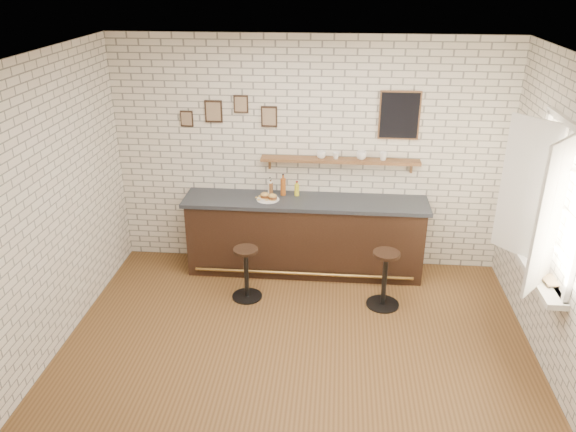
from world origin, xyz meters
name	(u,v)px	position (x,y,z in m)	size (l,w,h in m)	color
ground	(296,349)	(0.00, 0.00, 0.00)	(5.00, 5.00, 0.00)	brown
bar_counter	(305,236)	(-0.02, 1.70, 0.51)	(3.10, 0.65, 1.01)	black
sandwich_plate	(268,199)	(-0.49, 1.66, 1.02)	(0.28, 0.28, 0.01)	white
ciabatta_sandwich	(269,196)	(-0.48, 1.66, 1.06)	(0.23, 0.15, 0.07)	tan
potato_chips	(266,199)	(-0.51, 1.66, 1.02)	(0.26, 0.18, 0.00)	#E6BD51
bitters_bottle_brown	(271,188)	(-0.48, 1.84, 1.10)	(0.06, 0.06, 0.21)	brown
bitters_bottle_white	(270,188)	(-0.48, 1.84, 1.11)	(0.06, 0.06, 0.24)	silver
bitters_bottle_amber	(283,187)	(-0.31, 1.84, 1.13)	(0.07, 0.07, 0.29)	#994D18
condiment_bottle_yellow	(297,190)	(-0.14, 1.84, 1.09)	(0.06, 0.06, 0.19)	yellow
bar_stool_left	(246,272)	(-0.68, 0.96, 0.36)	(0.39, 0.39, 0.66)	black
bar_stool_right	(385,277)	(0.97, 0.93, 0.38)	(0.39, 0.39, 0.71)	black
wall_shelf	(340,160)	(0.40, 1.90, 1.48)	(2.00, 0.18, 0.18)	brown
shelf_cup_a	(321,155)	(0.16, 1.90, 1.55)	(0.12, 0.12, 0.09)	white
shelf_cup_b	(336,156)	(0.35, 1.90, 1.54)	(0.09, 0.09, 0.08)	white
shelf_cup_c	(361,155)	(0.66, 1.90, 1.55)	(0.13, 0.13, 0.10)	white
shelf_cup_d	(383,156)	(0.93, 1.90, 1.55)	(0.11, 0.11, 0.10)	white
back_wall_decor	(328,114)	(0.23, 1.98, 2.05)	(2.96, 0.02, 0.56)	black
window_sill	(535,271)	(2.40, 0.30, 0.90)	(0.20, 1.35, 0.06)	white
casement_window	(545,202)	(2.36, 0.30, 1.65)	(0.40, 1.30, 1.56)	white
book_lower	(542,281)	(2.38, 0.04, 0.94)	(0.16, 0.21, 0.02)	tan
book_upper	(544,280)	(2.38, 0.01, 0.96)	(0.16, 0.22, 0.02)	tan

